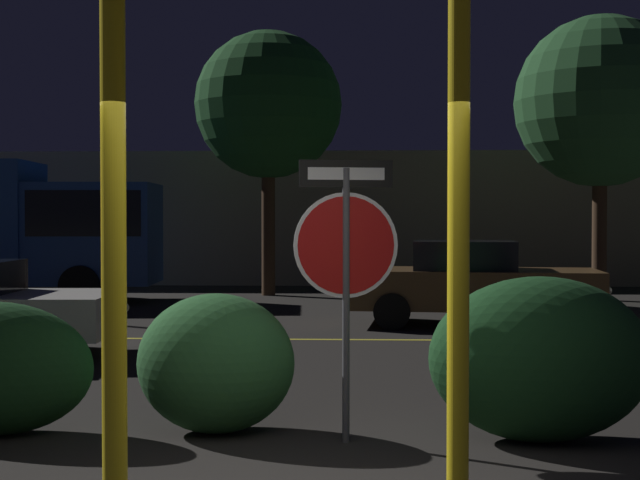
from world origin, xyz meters
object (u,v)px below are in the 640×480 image
(hedge_bush_3, at_px, (540,359))
(yellow_pole_left, at_px, (114,221))
(stop_sign, at_px, (346,247))
(tree_1, at_px, (268,106))
(yellow_pole_right, at_px, (458,236))
(passing_car_2, at_px, (470,283))
(tree_0, at_px, (600,102))
(hedge_bush_2, at_px, (216,363))

(hedge_bush_3, bearing_deg, yellow_pole_left, -145.64)
(stop_sign, xyz_separation_m, tree_1, (-1.97, 13.73, 2.87))
(yellow_pole_left, relative_size, yellow_pole_right, 1.05)
(stop_sign, distance_m, passing_car_2, 8.26)
(yellow_pole_left, bearing_deg, tree_1, 92.20)
(passing_car_2, xyz_separation_m, tree_1, (-3.99, 5.78, 3.74))
(tree_0, relative_size, tree_1, 1.01)
(stop_sign, relative_size, hedge_bush_3, 1.26)
(hedge_bush_2, bearing_deg, passing_car_2, 67.86)
(tree_1, bearing_deg, yellow_pole_right, -80.33)
(tree_1, bearing_deg, passing_car_2, -55.34)
(hedge_bush_2, distance_m, tree_0, 14.61)
(yellow_pole_right, distance_m, hedge_bush_3, 2.35)
(stop_sign, bearing_deg, tree_0, 55.75)
(tree_0, bearing_deg, stop_sign, -113.27)
(stop_sign, relative_size, tree_0, 0.36)
(yellow_pole_left, bearing_deg, tree_0, 64.99)
(stop_sign, distance_m, hedge_bush_3, 1.82)
(hedge_bush_3, xyz_separation_m, tree_0, (3.91, 12.67, 3.70))
(tree_1, bearing_deg, yellow_pole_left, -87.80)
(hedge_bush_2, bearing_deg, tree_1, 93.68)
(passing_car_2, xyz_separation_m, tree_0, (3.46, 4.80, 3.66))
(stop_sign, xyz_separation_m, tree_0, (5.48, 12.76, 2.79))
(yellow_pole_left, bearing_deg, stop_sign, 54.71)
(hedge_bush_3, bearing_deg, hedge_bush_2, 175.93)
(yellow_pole_right, xyz_separation_m, tree_1, (-2.65, 15.57, 2.75))
(stop_sign, height_order, tree_1, tree_1)
(yellow_pole_right, height_order, passing_car_2, yellow_pole_right)
(stop_sign, relative_size, tree_1, 0.37)
(yellow_pole_left, height_order, hedge_bush_2, yellow_pole_left)
(passing_car_2, relative_size, tree_1, 0.71)
(hedge_bush_3, bearing_deg, tree_1, 104.53)
(yellow_pole_right, height_order, hedge_bush_2, yellow_pole_right)
(tree_0, bearing_deg, tree_1, 172.53)
(hedge_bush_2, xyz_separation_m, hedge_bush_3, (2.67, -0.19, 0.08))
(passing_car_2, height_order, tree_1, tree_1)
(stop_sign, distance_m, hedge_bush_2, 1.51)
(passing_car_2, height_order, tree_0, tree_0)
(hedge_bush_2, relative_size, passing_car_2, 0.30)
(hedge_bush_2, bearing_deg, hedge_bush_3, -4.07)
(tree_0, xyz_separation_m, tree_1, (-7.45, 0.98, 0.08))
(hedge_bush_3, xyz_separation_m, passing_car_2, (0.46, 7.88, 0.05))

